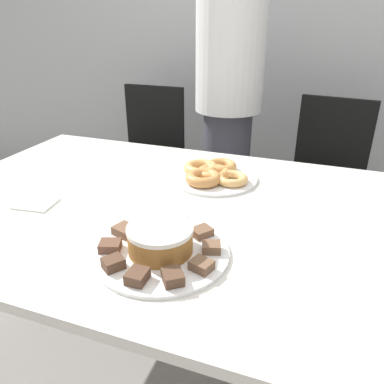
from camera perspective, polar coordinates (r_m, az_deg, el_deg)
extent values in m
plane|color=gray|center=(1.67, 0.66, -25.84)|extent=(12.00, 12.00, 0.00)
cube|color=#A8AAAD|center=(2.65, 13.85, 24.68)|extent=(8.00, 0.05, 2.60)
cube|color=silver|center=(1.19, 0.84, -3.30)|extent=(1.86, 1.09, 0.03)
cylinder|color=silver|center=(2.13, -17.45, -2.26)|extent=(0.06, 0.06, 0.71)
cylinder|color=#383842|center=(2.21, 5.09, 1.71)|extent=(0.27, 0.27, 0.84)
cylinder|color=silver|center=(2.03, 5.94, 21.44)|extent=(0.35, 0.35, 0.66)
cylinder|color=black|center=(2.56, -6.97, -5.21)|extent=(0.44, 0.44, 0.01)
cylinder|color=#262626|center=(2.45, -7.24, -0.73)|extent=(0.06, 0.06, 0.43)
cube|color=black|center=(2.36, -7.54, 4.39)|extent=(0.44, 0.44, 0.04)
cube|color=black|center=(2.47, -5.68, 11.00)|extent=(0.40, 0.03, 0.42)
cylinder|color=black|center=(2.34, 17.47, -9.53)|extent=(0.44, 0.44, 0.01)
cylinder|color=#262626|center=(2.22, 18.21, -4.81)|extent=(0.06, 0.06, 0.43)
cube|color=black|center=(2.12, 19.05, 0.69)|extent=(0.49, 0.49, 0.04)
cube|color=black|center=(2.24, 20.81, 7.99)|extent=(0.40, 0.08, 0.42)
cylinder|color=white|center=(0.98, -4.77, -9.11)|extent=(0.35, 0.35, 0.01)
cylinder|color=white|center=(1.41, 3.27, 2.24)|extent=(0.33, 0.33, 0.01)
cylinder|color=#9E662D|center=(0.96, -4.84, -7.43)|extent=(0.16, 0.16, 0.06)
cylinder|color=white|center=(0.94, -4.92, -5.64)|extent=(0.17, 0.17, 0.01)
cube|color=brown|center=(1.03, 1.49, -6.09)|extent=(0.07, 0.07, 0.02)
cube|color=brown|center=(1.07, -1.99, -4.74)|extent=(0.04, 0.05, 0.02)
cube|color=brown|center=(1.07, -6.27, -4.56)|extent=(0.07, 0.07, 0.03)
cube|color=brown|center=(1.05, -10.12, -5.80)|extent=(0.07, 0.07, 0.02)
cube|color=brown|center=(0.99, -12.36, -8.02)|extent=(0.06, 0.06, 0.02)
cube|color=#513828|center=(0.92, -11.90, -10.57)|extent=(0.06, 0.06, 0.03)
cube|color=#513828|center=(0.87, -8.33, -12.60)|extent=(0.04, 0.05, 0.03)
cube|color=#513828|center=(0.86, -2.96, -12.78)|extent=(0.07, 0.07, 0.03)
cube|color=brown|center=(0.90, 1.46, -11.08)|extent=(0.06, 0.06, 0.02)
cube|color=brown|center=(0.96, 2.96, -8.42)|extent=(0.06, 0.05, 0.02)
torus|color=#D18E4C|center=(1.40, 3.29, 3.01)|extent=(0.12, 0.12, 0.03)
torus|color=#E5AD66|center=(1.35, 6.07, 2.04)|extent=(0.12, 0.12, 0.03)
torus|color=#D18E4C|center=(1.45, 4.45, 3.94)|extent=(0.12, 0.12, 0.04)
torus|color=tan|center=(1.43, 1.35, 3.68)|extent=(0.13, 0.13, 0.04)
torus|color=#C68447|center=(1.34, 1.74, 2.15)|extent=(0.13, 0.13, 0.04)
cube|color=white|center=(1.31, -22.70, -1.66)|extent=(0.13, 0.11, 0.01)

